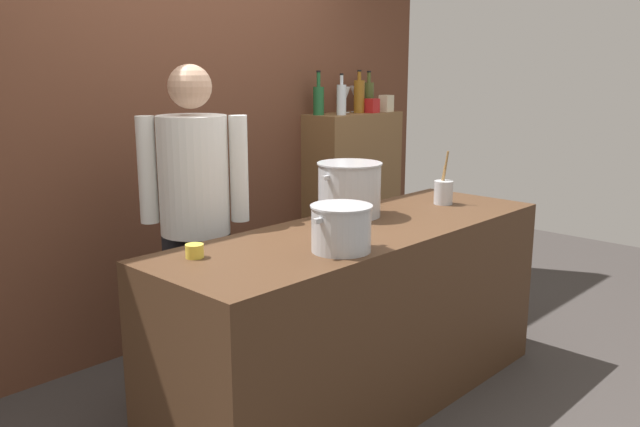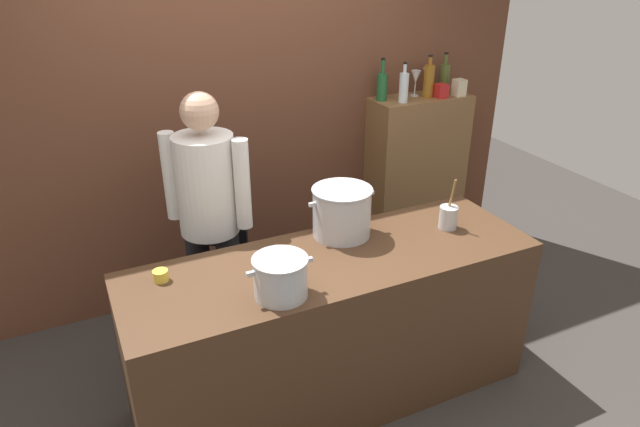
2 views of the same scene
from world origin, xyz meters
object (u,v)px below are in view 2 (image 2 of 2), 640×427
at_px(stockpot_small, 281,277).
at_px(utensil_crock, 448,217).
at_px(stockpot_large, 342,212).
at_px(wine_bottle_green, 382,86).
at_px(spice_tin_cream, 459,88).
at_px(wine_glass_tall, 416,78).
at_px(chef, 209,211).
at_px(wine_bottle_olive, 444,77).
at_px(spice_tin_red, 441,91).
at_px(wine_bottle_clear, 404,87).
at_px(wine_glass_short, 428,75).
at_px(butter_jar, 161,276).
at_px(wine_bottle_amber, 429,80).

height_order(stockpot_small, utensil_crock, utensil_crock).
xyz_separation_m(stockpot_large, wine_bottle_green, (0.85, 1.02, 0.39)).
bearing_deg(spice_tin_cream, wine_glass_tall, 154.85).
bearing_deg(chef, wine_bottle_olive, -123.54).
height_order(wine_bottle_olive, spice_tin_red, wine_bottle_olive).
xyz_separation_m(stockpot_large, utensil_crock, (0.58, -0.19, -0.07)).
xyz_separation_m(wine_bottle_clear, wine_glass_short, (0.30, 0.13, 0.03)).
relative_size(wine_bottle_olive, wine_glass_short, 1.55).
height_order(stockpot_large, stockpot_small, stockpot_large).
bearing_deg(stockpot_large, butter_jar, -177.26).
bearing_deg(stockpot_large, spice_tin_red, 34.86).
bearing_deg(butter_jar, wine_bottle_amber, 24.41).
height_order(stockpot_small, wine_glass_short, wine_glass_short).
distance_m(chef, wine_bottle_amber, 1.94).
bearing_deg(chef, wine_glass_short, -122.01).
bearing_deg(stockpot_large, wine_bottle_olive, 36.15).
height_order(butter_jar, spice_tin_cream, spice_tin_cream).
bearing_deg(wine_bottle_olive, wine_bottle_amber, -160.96).
bearing_deg(stockpot_large, wine_glass_short, 39.47).
height_order(butter_jar, wine_bottle_olive, wine_bottle_olive).
bearing_deg(wine_bottle_green, wine_bottle_amber, -10.18).
bearing_deg(wine_bottle_olive, spice_tin_red, -132.12).
height_order(wine_bottle_amber, wine_bottle_clear, wine_bottle_amber).
distance_m(wine_bottle_olive, wine_glass_short, 0.14).
xyz_separation_m(wine_glass_short, spice_tin_cream, (0.18, -0.15, -0.08)).
height_order(wine_bottle_green, spice_tin_red, wine_bottle_green).
xyz_separation_m(stockpot_large, wine_glass_short, (1.26, 1.04, 0.42)).
relative_size(wine_bottle_olive, spice_tin_cream, 2.43).
xyz_separation_m(chef, spice_tin_red, (1.89, 0.42, 0.40)).
relative_size(wine_bottle_amber, wine_bottle_clear, 1.08).
height_order(chef, stockpot_small, chef).
distance_m(wine_bottle_olive, wine_bottle_amber, 0.20).
bearing_deg(stockpot_small, wine_bottle_clear, 41.54).
height_order(wine_glass_short, spice_tin_cream, wine_glass_short).
relative_size(stockpot_large, wine_bottle_olive, 1.31).
distance_m(wine_bottle_green, wine_glass_tall, 0.29).
bearing_deg(wine_glass_tall, wine_bottle_amber, -45.37).
xyz_separation_m(wine_glass_tall, spice_tin_cream, (0.30, -0.14, -0.07)).
distance_m(wine_glass_short, spice_tin_cream, 0.25).
relative_size(wine_bottle_amber, spice_tin_red, 3.00).
bearing_deg(wine_bottle_olive, utensil_crock, -124.02).
bearing_deg(stockpot_large, wine_bottle_green, 50.22).
distance_m(utensil_crock, wine_bottle_olive, 1.53).
xyz_separation_m(utensil_crock, wine_bottle_olive, (0.81, 1.21, 0.46)).
distance_m(wine_bottle_green, wine_bottle_olive, 0.55).
relative_size(chef, wine_bottle_olive, 5.58).
xyz_separation_m(stockpot_small, wine_glass_short, (1.78, 1.45, 0.46)).
bearing_deg(wine_bottle_clear, stockpot_large, -136.64).
distance_m(wine_glass_tall, spice_tin_cream, 0.34).
bearing_deg(wine_bottle_green, wine_glass_short, 2.50).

